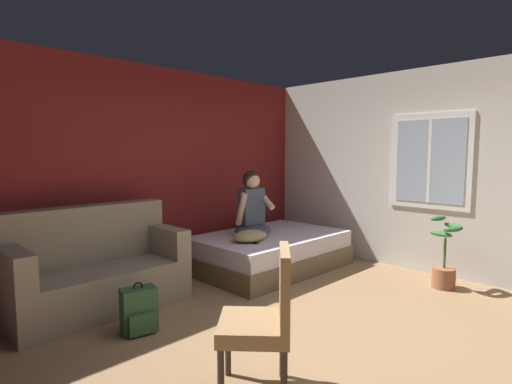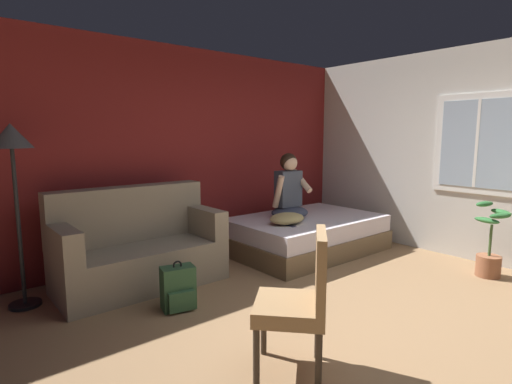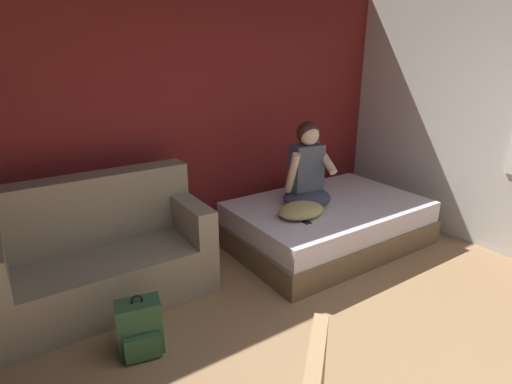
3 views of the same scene
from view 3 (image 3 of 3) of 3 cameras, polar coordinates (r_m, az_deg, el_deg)
wall_back_accent at (r=4.27m, az=-10.42°, el=10.19°), size 10.09×0.16×2.70m
bed at (r=4.45m, az=10.19°, el=-4.42°), size 2.07×1.37×0.48m
couch at (r=3.63m, az=-21.02°, el=-8.48°), size 1.70×0.82×1.04m
person_seated at (r=4.16m, az=7.30°, el=2.85°), size 0.57×0.50×0.88m
backpack at (r=3.04m, az=-16.23°, el=-18.22°), size 0.33×0.28×0.46m
throw_pillow at (r=3.92m, az=6.44°, el=-2.62°), size 0.49×0.38×0.14m
cell_phone at (r=3.84m, az=6.98°, el=-4.14°), size 0.08×0.15×0.01m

